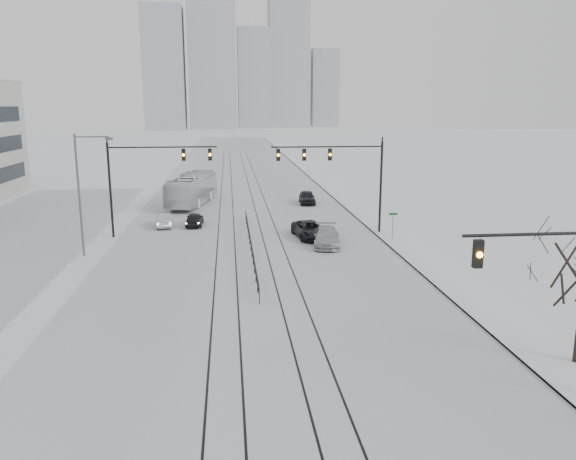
# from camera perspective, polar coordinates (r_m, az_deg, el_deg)

# --- Properties ---
(road) EXTENTS (22.00, 260.00, 0.02)m
(road) POSITION_cam_1_polar(r_m,az_deg,el_deg) (72.88, -4.76, 3.81)
(road) COLOR silver
(road) RESTS_ON ground
(sidewalk_east) EXTENTS (5.00, 260.00, 0.16)m
(sidewalk_east) POSITION_cam_1_polar(r_m,az_deg,el_deg) (74.39, 5.71, 4.02)
(sidewalk_east) COLOR white
(sidewalk_east) RESTS_ON ground
(curb) EXTENTS (0.10, 260.00, 0.12)m
(curb) POSITION_cam_1_polar(r_m,az_deg,el_deg) (73.94, 3.85, 3.99)
(curb) COLOR gray
(curb) RESTS_ON ground
(parking_strip) EXTENTS (14.00, 60.00, 0.03)m
(parking_strip) POSITION_cam_1_polar(r_m,az_deg,el_deg) (51.70, -26.79, -1.10)
(parking_strip) COLOR silver
(parking_strip) RESTS_ON ground
(tram_rails) EXTENTS (5.30, 180.00, 0.01)m
(tram_rails) POSITION_cam_1_polar(r_m,az_deg,el_deg) (53.20, -4.24, 0.59)
(tram_rails) COLOR black
(tram_rails) RESTS_ON ground
(skyline) EXTENTS (96.00, 48.00, 72.00)m
(skyline) POSITION_cam_1_polar(r_m,az_deg,el_deg) (286.41, -4.91, 16.40)
(skyline) COLOR #A5ABB5
(skyline) RESTS_ON ground
(traffic_mast_near) EXTENTS (6.10, 0.37, 7.00)m
(traffic_mast_near) POSITION_cam_1_polar(r_m,az_deg,el_deg) (22.77, 27.23, -5.28)
(traffic_mast_near) COLOR black
(traffic_mast_near) RESTS_ON ground
(traffic_mast_ne) EXTENTS (9.60, 0.37, 8.00)m
(traffic_mast_ne) POSITION_cam_1_polar(r_m,az_deg,el_deg) (48.30, 5.62, 6.25)
(traffic_mast_ne) COLOR black
(traffic_mast_ne) RESTS_ON ground
(traffic_mast_nw) EXTENTS (9.10, 0.37, 8.00)m
(traffic_mast_nw) POSITION_cam_1_polar(r_m,az_deg,el_deg) (48.83, -14.28, 5.77)
(traffic_mast_nw) COLOR black
(traffic_mast_nw) RESTS_ON ground
(street_light_west) EXTENTS (2.73, 0.25, 9.00)m
(street_light_west) POSITION_cam_1_polar(r_m,az_deg,el_deg) (43.74, -20.13, 4.17)
(street_light_west) COLOR #595B60
(street_light_west) RESTS_ON ground
(median_fence) EXTENTS (0.06, 24.00, 1.00)m
(median_fence) POSITION_cam_1_polar(r_m,az_deg,el_deg) (43.34, -3.81, -1.47)
(median_fence) COLOR black
(median_fence) RESTS_ON ground
(street_sign) EXTENTS (0.70, 0.06, 2.40)m
(street_sign) POSITION_cam_1_polar(r_m,az_deg,el_deg) (46.96, 10.61, 0.78)
(street_sign) COLOR #595B60
(street_sign) RESTS_ON ground
(sedan_sb_inner) EXTENTS (1.66, 3.81, 1.28)m
(sedan_sb_inner) POSITION_cam_1_polar(r_m,az_deg,el_deg) (52.97, -9.48, 1.08)
(sedan_sb_inner) COLOR black
(sedan_sb_inner) RESTS_ON ground
(sedan_sb_outer) EXTENTS (1.89, 4.07, 1.29)m
(sedan_sb_outer) POSITION_cam_1_polar(r_m,az_deg,el_deg) (53.15, -12.55, 1.00)
(sedan_sb_outer) COLOR #B7BABF
(sedan_sb_outer) RESTS_ON ground
(sedan_nb_front) EXTENTS (2.92, 5.26, 1.39)m
(sedan_nb_front) POSITION_cam_1_polar(r_m,az_deg,el_deg) (47.54, 2.23, 0.01)
(sedan_nb_front) COLOR black
(sedan_nb_front) RESTS_ON ground
(sedan_nb_right) EXTENTS (2.73, 5.23, 1.45)m
(sedan_nb_right) POSITION_cam_1_polar(r_m,az_deg,el_deg) (44.95, 3.92, -0.71)
(sedan_nb_right) COLOR #ABADB2
(sedan_nb_right) RESTS_ON ground
(sedan_nb_far) EXTENTS (2.00, 4.43, 1.47)m
(sedan_nb_far) POSITION_cam_1_polar(r_m,az_deg,el_deg) (64.23, 1.95, 3.33)
(sedan_nb_far) COLOR black
(sedan_nb_far) RESTS_ON ground
(box_truck) EXTENTS (5.33, 12.63, 3.43)m
(box_truck) POSITION_cam_1_polar(r_m,az_deg,el_deg) (64.46, -9.72, 4.07)
(box_truck) COLOR silver
(box_truck) RESTS_ON ground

